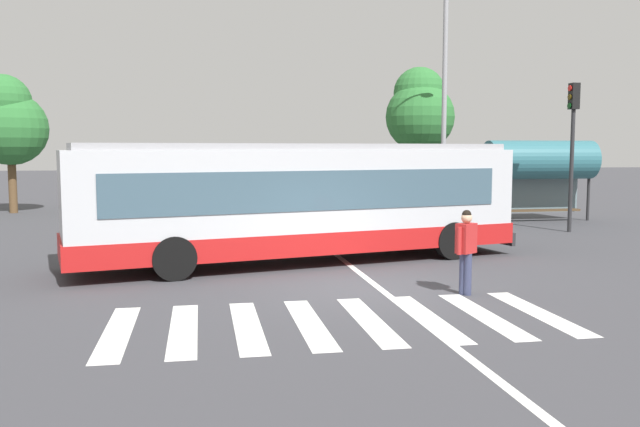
{
  "coord_description": "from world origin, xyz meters",
  "views": [
    {
      "loc": [
        -3.3,
        -13.38,
        2.95
      ],
      "look_at": [
        -0.32,
        3.16,
        1.3
      ],
      "focal_mm": 37.52,
      "sensor_mm": 36.0,
      "label": 1
    }
  ],
  "objects_px": {
    "parked_car_charcoal": "(253,199)",
    "traffic_light_far_corner": "(573,134)",
    "background_tree_left": "(8,121)",
    "background_tree_right": "(420,110)",
    "parked_car_champagne": "(311,198)",
    "city_transit_bus": "(300,201)",
    "twin_arm_street_lamp": "(445,72)",
    "bus_stop_shelter": "(540,161)",
    "parked_car_silver": "(191,199)",
    "pedestrian_crossing_street": "(466,247)"
  },
  "relations": [
    {
      "from": "parked_car_charcoal",
      "to": "traffic_light_far_corner",
      "type": "height_order",
      "value": "traffic_light_far_corner"
    },
    {
      "from": "traffic_light_far_corner",
      "to": "background_tree_left",
      "type": "relative_size",
      "value": 0.83
    },
    {
      "from": "background_tree_right",
      "to": "parked_car_champagne",
      "type": "bearing_deg",
      "value": -157.68
    },
    {
      "from": "city_transit_bus",
      "to": "background_tree_left",
      "type": "bearing_deg",
      "value": 125.6
    },
    {
      "from": "city_transit_bus",
      "to": "background_tree_left",
      "type": "relative_size",
      "value": 1.92
    },
    {
      "from": "twin_arm_street_lamp",
      "to": "background_tree_right",
      "type": "distance_m",
      "value": 5.31
    },
    {
      "from": "twin_arm_street_lamp",
      "to": "bus_stop_shelter",
      "type": "bearing_deg",
      "value": -21.0
    },
    {
      "from": "city_transit_bus",
      "to": "twin_arm_street_lamp",
      "type": "relative_size",
      "value": 1.2
    },
    {
      "from": "parked_car_silver",
      "to": "parked_car_champagne",
      "type": "relative_size",
      "value": 1.01
    },
    {
      "from": "parked_car_charcoal",
      "to": "background_tree_right",
      "type": "distance_m",
      "value": 9.56
    },
    {
      "from": "pedestrian_crossing_street",
      "to": "traffic_light_far_corner",
      "type": "xyz_separation_m",
      "value": [
        7.58,
        8.94,
        2.48
      ]
    },
    {
      "from": "city_transit_bus",
      "to": "parked_car_champagne",
      "type": "height_order",
      "value": "city_transit_bus"
    },
    {
      "from": "parked_car_champagne",
      "to": "city_transit_bus",
      "type": "bearing_deg",
      "value": -100.78
    },
    {
      "from": "parked_car_charcoal",
      "to": "parked_car_champagne",
      "type": "relative_size",
      "value": 0.99
    },
    {
      "from": "traffic_light_far_corner",
      "to": "twin_arm_street_lamp",
      "type": "bearing_deg",
      "value": 121.95
    },
    {
      "from": "pedestrian_crossing_street",
      "to": "background_tree_left",
      "type": "relative_size",
      "value": 0.28
    },
    {
      "from": "parked_car_silver",
      "to": "pedestrian_crossing_street",
      "type": "bearing_deg",
      "value": -71.19
    },
    {
      "from": "parked_car_champagne",
      "to": "parked_car_charcoal",
      "type": "bearing_deg",
      "value": -175.73
    },
    {
      "from": "city_transit_bus",
      "to": "parked_car_champagne",
      "type": "xyz_separation_m",
      "value": [
        2.28,
        11.95,
        -0.82
      ]
    },
    {
      "from": "parked_car_charcoal",
      "to": "bus_stop_shelter",
      "type": "height_order",
      "value": "bus_stop_shelter"
    },
    {
      "from": "twin_arm_street_lamp",
      "to": "city_transit_bus",
      "type": "bearing_deg",
      "value": -128.59
    },
    {
      "from": "parked_car_silver",
      "to": "parked_car_champagne",
      "type": "height_order",
      "value": "same"
    },
    {
      "from": "parked_car_silver",
      "to": "bus_stop_shelter",
      "type": "xyz_separation_m",
      "value": [
        13.81,
        -4.19,
        1.65
      ]
    },
    {
      "from": "city_transit_bus",
      "to": "twin_arm_street_lamp",
      "type": "xyz_separation_m",
      "value": [
        7.35,
        9.21,
        4.45
      ]
    },
    {
      "from": "city_transit_bus",
      "to": "parked_car_charcoal",
      "type": "height_order",
      "value": "city_transit_bus"
    },
    {
      "from": "parked_car_champagne",
      "to": "bus_stop_shelter",
      "type": "xyz_separation_m",
      "value": [
        8.63,
        -4.11,
        1.65
      ]
    },
    {
      "from": "pedestrian_crossing_street",
      "to": "parked_car_charcoal",
      "type": "relative_size",
      "value": 0.38
    },
    {
      "from": "parked_car_champagne",
      "to": "bus_stop_shelter",
      "type": "bearing_deg",
      "value": -25.45
    },
    {
      "from": "parked_car_champagne",
      "to": "twin_arm_street_lamp",
      "type": "relative_size",
      "value": 0.46
    },
    {
      "from": "background_tree_right",
      "to": "twin_arm_street_lamp",
      "type": "bearing_deg",
      "value": -97.72
    },
    {
      "from": "parked_car_champagne",
      "to": "pedestrian_crossing_street",
      "type": "bearing_deg",
      "value": -88.48
    },
    {
      "from": "twin_arm_street_lamp",
      "to": "background_tree_right",
      "type": "xyz_separation_m",
      "value": [
        0.69,
        5.11,
        -1.26
      ]
    },
    {
      "from": "bus_stop_shelter",
      "to": "pedestrian_crossing_street",
      "type": "bearing_deg",
      "value": -123.7
    },
    {
      "from": "bus_stop_shelter",
      "to": "background_tree_right",
      "type": "xyz_separation_m",
      "value": [
        -2.87,
        6.48,
        2.36
      ]
    },
    {
      "from": "city_transit_bus",
      "to": "parked_car_champagne",
      "type": "relative_size",
      "value": 2.59
    },
    {
      "from": "twin_arm_street_lamp",
      "to": "parked_car_charcoal",
      "type": "bearing_deg",
      "value": 161.43
    },
    {
      "from": "pedestrian_crossing_street",
      "to": "parked_car_charcoal",
      "type": "xyz_separation_m",
      "value": [
        -2.96,
        16.21,
        -0.2
      ]
    },
    {
      "from": "pedestrian_crossing_street",
      "to": "twin_arm_street_lamp",
      "type": "relative_size",
      "value": 0.17
    },
    {
      "from": "parked_car_silver",
      "to": "bus_stop_shelter",
      "type": "height_order",
      "value": "bus_stop_shelter"
    },
    {
      "from": "background_tree_left",
      "to": "bus_stop_shelter",
      "type": "bearing_deg",
      "value": -18.87
    },
    {
      "from": "twin_arm_street_lamp",
      "to": "background_tree_right",
      "type": "relative_size",
      "value": 1.45
    },
    {
      "from": "city_transit_bus",
      "to": "parked_car_charcoal",
      "type": "xyz_separation_m",
      "value": [
        -0.25,
        11.76,
        -0.82
      ]
    },
    {
      "from": "city_transit_bus",
      "to": "bus_stop_shelter",
      "type": "relative_size",
      "value": 2.69
    },
    {
      "from": "parked_car_champagne",
      "to": "background_tree_right",
      "type": "relative_size",
      "value": 0.67
    },
    {
      "from": "bus_stop_shelter",
      "to": "background_tree_right",
      "type": "distance_m",
      "value": 7.46
    },
    {
      "from": "parked_car_champagne",
      "to": "traffic_light_far_corner",
      "type": "xyz_separation_m",
      "value": [
        8.02,
        -7.46,
        2.69
      ]
    },
    {
      "from": "twin_arm_street_lamp",
      "to": "background_tree_left",
      "type": "relative_size",
      "value": 1.6
    },
    {
      "from": "city_transit_bus",
      "to": "parked_car_champagne",
      "type": "distance_m",
      "value": 12.2
    },
    {
      "from": "parked_car_champagne",
      "to": "background_tree_right",
      "type": "distance_m",
      "value": 7.41
    },
    {
      "from": "background_tree_left",
      "to": "parked_car_champagne",
      "type": "bearing_deg",
      "value": -14.27
    }
  ]
}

